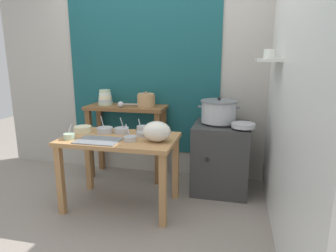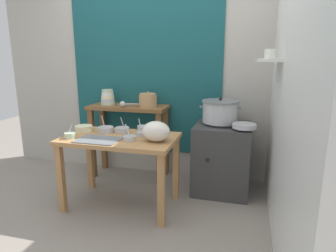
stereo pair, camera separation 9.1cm
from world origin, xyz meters
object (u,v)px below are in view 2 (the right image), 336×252
object	(u,v)px
prep_bowl_4	(70,135)
back_shelf_table	(129,123)
prep_bowl_0	(142,134)
wide_pan	(244,126)
steamer_pot	(220,111)
prep_bowl_2	(122,130)
serving_tray	(98,140)
prep_bowl_6	(143,128)
stove_block	(222,158)
clay_pot	(148,100)
prep_bowl_1	(106,129)
prep_bowl_3	(84,128)
prep_bowl_5	(130,138)
ladle	(124,104)
bowl_stack_enamel	(108,98)
plastic_bag	(156,131)
prep_table	(120,148)

from	to	relation	value
prep_bowl_4	back_shelf_table	bearing A→B (deg)	75.57
prep_bowl_0	prep_bowl_4	world-z (taller)	prep_bowl_0
wide_pan	prep_bowl_0	world-z (taller)	prep_bowl_0
steamer_pot	prep_bowl_2	distance (m)	1.07
serving_tray	prep_bowl_6	distance (m)	0.51
steamer_pot	wide_pan	xyz separation A→B (m)	(0.26, -0.20, -0.10)
stove_block	clay_pot	world-z (taller)	clay_pot
serving_tray	prep_bowl_1	distance (m)	0.30
prep_bowl_3	prep_bowl_6	world-z (taller)	prep_bowl_3
steamer_pot	prep_bowl_5	world-z (taller)	steamer_pot
ladle	serving_tray	distance (m)	0.83
ladle	prep_bowl_1	world-z (taller)	ladle
ladle	prep_bowl_6	distance (m)	0.57
stove_block	prep_bowl_0	size ratio (longest dim) A/B	4.66
prep_bowl_5	stove_block	bearing A→B (deg)	41.50
back_shelf_table	serving_tray	distance (m)	0.91
bowl_stack_enamel	prep_bowl_5	xyz separation A→B (m)	(0.63, -0.87, -0.24)
prep_bowl_1	prep_bowl_6	bearing A→B (deg)	18.05
clay_pot	bowl_stack_enamel	distance (m)	0.54
prep_bowl_1	prep_bowl_3	world-z (taller)	prep_bowl_1
prep_bowl_1	prep_bowl_4	distance (m)	0.37
serving_tray	plastic_bag	distance (m)	0.55
prep_bowl_0	clay_pot	bearing A→B (deg)	103.35
steamer_pot	wide_pan	distance (m)	0.35
bowl_stack_enamel	prep_bowl_5	bearing A→B (deg)	-53.76
plastic_bag	prep_bowl_3	bearing A→B (deg)	170.05
prep_bowl_5	wide_pan	bearing A→B (deg)	27.17
plastic_bag	prep_bowl_5	xyz separation A→B (m)	(-0.24, -0.04, -0.07)
ladle	plastic_bag	size ratio (longest dim) A/B	1.10
prep_table	steamer_pot	bearing A→B (deg)	34.56
ladle	prep_bowl_2	bearing A→B (deg)	-69.17
plastic_bag	prep_bowl_0	world-z (taller)	plastic_bag
prep_bowl_3	prep_bowl_4	xyz separation A→B (m)	(-0.00, -0.25, -0.01)
ladle	prep_bowl_2	xyz separation A→B (m)	(0.18, -0.49, -0.18)
bowl_stack_enamel	clay_pot	bearing A→B (deg)	-3.20
prep_bowl_2	prep_bowl_6	xyz separation A→B (m)	(0.19, 0.10, 0.00)
clay_pot	prep_bowl_0	distance (m)	0.70
wide_pan	prep_bowl_1	xyz separation A→B (m)	(-1.38, -0.30, -0.05)
back_shelf_table	wide_pan	xyz separation A→B (m)	(1.37, -0.31, 0.12)
steamer_pot	prep_bowl_1	size ratio (longest dim) A/B	2.55
back_shelf_table	prep_bowl_0	size ratio (longest dim) A/B	5.74
plastic_bag	prep_bowl_4	size ratio (longest dim) A/B	1.89
prep_table	prep_bowl_5	size ratio (longest dim) A/B	7.06
back_shelf_table	prep_bowl_1	size ratio (longest dim) A/B	5.49
plastic_bag	prep_bowl_6	world-z (taller)	plastic_bag
serving_tray	prep_bowl_0	xyz separation A→B (m)	(0.34, 0.26, 0.02)
serving_tray	prep_bowl_2	size ratio (longest dim) A/B	2.38
prep_bowl_1	prep_bowl_4	world-z (taller)	prep_bowl_1
prep_bowl_0	prep_bowl_5	distance (m)	0.20
serving_tray	prep_bowl_1	world-z (taller)	prep_bowl_1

